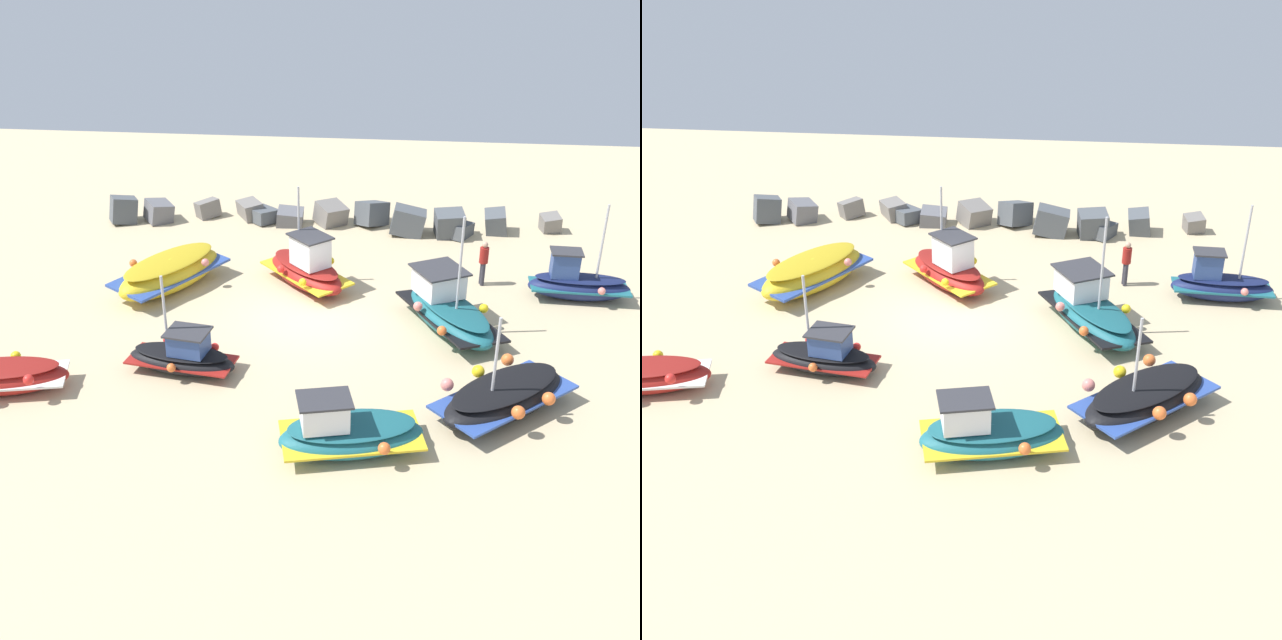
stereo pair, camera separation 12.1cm
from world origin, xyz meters
The scene contains 10 objects.
ground_plane centered at (0.00, 0.00, 0.00)m, with size 45.00×45.00×0.00m, color #C6B289.
fishing_boat_0 centered at (-3.30, -3.64, 0.48)m, with size 3.42×1.80×3.01m.
fishing_boat_1 centered at (4.49, -0.13, 0.64)m, with size 3.64×4.66×4.02m.
fishing_boat_2 centered at (-5.19, 1.81, 0.62)m, with size 3.82×4.82×1.24m.
fishing_boat_3 centered at (5.81, -4.77, 0.48)m, with size 4.26×4.06×3.03m.
fishing_boat_5 centered at (8.99, 2.50, 0.56)m, with size 3.50×1.77×3.48m.
fishing_boat_6 centered at (-0.41, 2.52, 0.66)m, with size 3.69×3.79×3.60m.
fishing_boat_7 centered at (1.77, -6.91, 0.53)m, with size 3.94×2.40×1.63m.
person_walking centered at (5.83, 3.30, 0.95)m, with size 0.32×0.32×1.65m.
breakwater_rocks centered at (-0.06, 8.42, 0.43)m, with size 19.23×2.80×1.36m.
Camera 1 is at (2.80, -22.98, 12.23)m, focal length 44.46 mm.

